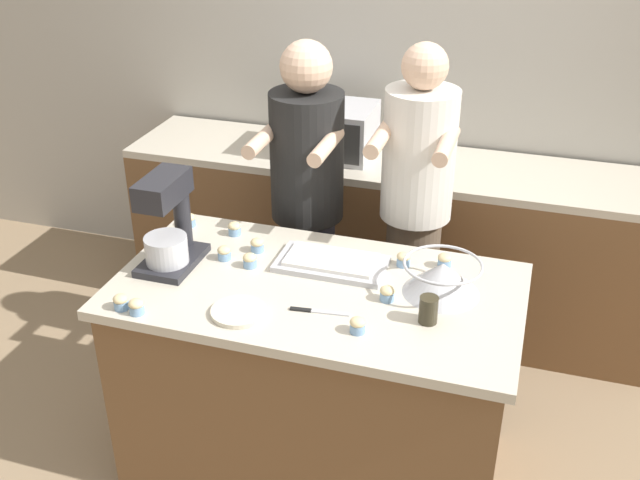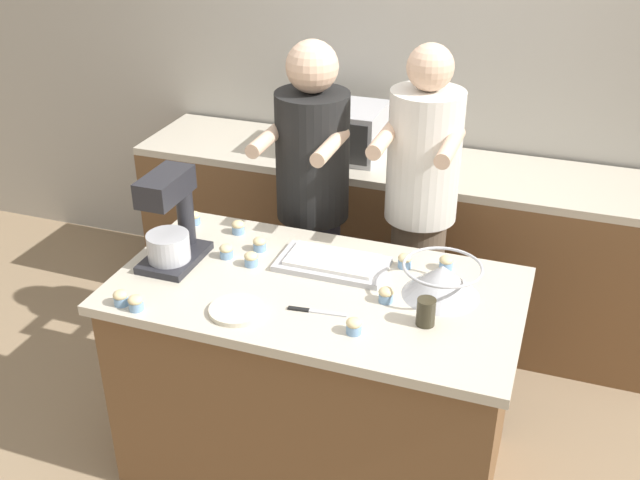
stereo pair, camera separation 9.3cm
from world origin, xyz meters
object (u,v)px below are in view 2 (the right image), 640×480
at_px(cupcake_2, 260,244).
at_px(cupcake_4, 354,326).
at_px(cupcake_1, 226,251).
at_px(cupcake_5, 405,261).
at_px(cupcake_9, 121,298).
at_px(cupcake_10, 136,303).
at_px(cupcake_7, 238,227).
at_px(small_plate, 237,310).
at_px(knife, 313,311).
at_px(cupcake_3, 251,259).
at_px(person_right, 419,222).
at_px(cupcake_6, 446,263).
at_px(drinking_glass, 426,312).
at_px(cupcake_0, 194,218).
at_px(microwave_oven, 336,130).
at_px(baking_tray, 332,263).
at_px(stand_mixer, 171,224).
at_px(cupcake_8, 386,295).
at_px(mixing_bowl, 442,279).
at_px(person_left, 313,209).

bearing_deg(cupcake_2, cupcake_4, -38.51).
xyz_separation_m(cupcake_1, cupcake_5, (0.71, 0.17, 0.00)).
distance_m(cupcake_9, cupcake_10, 0.07).
xyz_separation_m(cupcake_2, cupcake_7, (-0.15, 0.11, 0.00)).
height_order(small_plate, cupcake_10, cupcake_10).
distance_m(knife, cupcake_3, 0.42).
height_order(person_right, cupcake_5, person_right).
xyz_separation_m(cupcake_4, cupcake_6, (0.22, 0.54, 0.00)).
relative_size(cupcake_5, cupcake_6, 1.00).
height_order(person_right, drinking_glass, person_right).
bearing_deg(cupcake_9, cupcake_6, 31.22).
bearing_deg(cupcake_0, small_plate, -50.33).
bearing_deg(cupcake_1, person_right, 41.01).
bearing_deg(cupcake_3, cupcake_4, -30.23).
bearing_deg(microwave_oven, cupcake_5, -58.12).
relative_size(baking_tray, microwave_oven, 0.90).
height_order(cupcake_4, cupcake_5, same).
bearing_deg(cupcake_7, cupcake_3, -54.66).
distance_m(drinking_glass, cupcake_9, 1.11).
xyz_separation_m(baking_tray, cupcake_6, (0.43, 0.13, 0.01)).
relative_size(baking_tray, cupcake_7, 7.41).
bearing_deg(stand_mixer, cupcake_10, -83.12).
distance_m(person_right, baking_tray, 0.56).
bearing_deg(cupcake_4, drinking_glass, 31.44).
xyz_separation_m(cupcake_8, cupcake_10, (-0.84, -0.35, 0.00)).
relative_size(stand_mixer, drinking_glass, 3.81).
relative_size(microwave_oven, cupcake_6, 8.19).
relative_size(cupcake_1, cupcake_2, 1.00).
height_order(cupcake_2, cupcake_5, same).
bearing_deg(cupcake_5, person_right, 94.72).
bearing_deg(cupcake_9, microwave_oven, 79.54).
relative_size(knife, cupcake_0, 3.74).
bearing_deg(cupcake_6, small_plate, -139.74).
xyz_separation_m(cupcake_2, cupcake_10, (-0.25, -0.56, 0.00)).
height_order(knife, cupcake_2, cupcake_2).
height_order(cupcake_1, cupcake_3, same).
xyz_separation_m(cupcake_7, cupcake_9, (-0.17, -0.66, 0.00)).
bearing_deg(cupcake_7, cupcake_0, 175.98).
xyz_separation_m(cupcake_0, cupcake_4, (0.92, -0.56, 0.00)).
xyz_separation_m(mixing_bowl, cupcake_1, (-0.88, -0.01, -0.04)).
height_order(cupcake_2, cupcake_9, same).
bearing_deg(cupcake_1, cupcake_10, -107.29).
xyz_separation_m(stand_mixer, baking_tray, (0.62, 0.17, -0.15)).
relative_size(mixing_bowl, knife, 1.36).
distance_m(cupcake_7, cupcake_8, 0.81).
height_order(person_left, cupcake_5, person_left).
height_order(baking_tray, microwave_oven, microwave_oven).
bearing_deg(stand_mixer, cupcake_7, 65.43).
bearing_deg(person_right, cupcake_6, -62.92).
bearing_deg(person_left, stand_mixer, -116.99).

